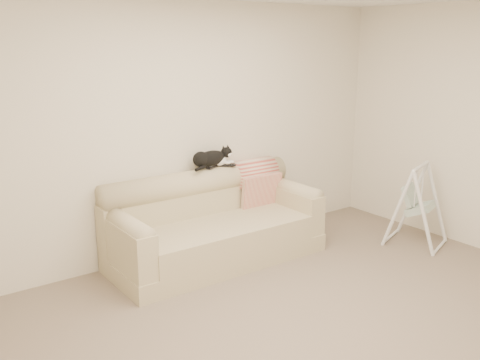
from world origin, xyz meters
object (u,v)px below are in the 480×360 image
Objects in this scene: remote_a at (212,167)px; tuxedo_cat at (211,158)px; sofa at (213,226)px; remote_b at (228,165)px; baby_swing at (417,205)px.

remote_a is 0.33× the size of tuxedo_cat.
remote_b reaches higher than sofa.
tuxedo_cat is at bearing 147.34° from baby_swing.
sofa is 2.27m from baby_swing.
tuxedo_cat is at bearing 172.02° from remote_b.
remote_a is 0.09m from tuxedo_cat.
sofa is 4.04× the size of tuxedo_cat.
tuxedo_cat is 2.32m from baby_swing.
remote_b is at bearing -7.98° from tuxedo_cat.
remote_a reaches higher than sofa.
tuxedo_cat is at bearing -161.42° from remote_a.
remote_a is 0.20× the size of baby_swing.
sofa is at bearing -147.61° from remote_b.
remote_a is 2.29m from baby_swing.
baby_swing is (2.05, -0.97, 0.10)m from sofa.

